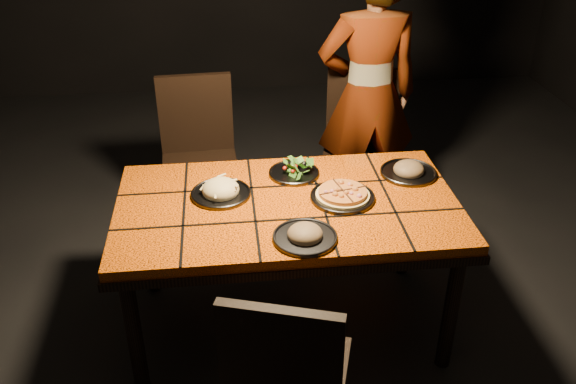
{
  "coord_description": "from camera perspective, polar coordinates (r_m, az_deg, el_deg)",
  "views": [
    {
      "loc": [
        -0.27,
        -2.42,
        2.24
      ],
      "look_at": [
        -0.0,
        -0.03,
        0.82
      ],
      "focal_mm": 38.0,
      "sensor_mm": 36.0,
      "label": 1
    }
  ],
  "objects": [
    {
      "name": "room_shell",
      "position": [
        2.54,
        -0.06,
        13.62
      ],
      "size": [
        6.04,
        7.04,
        3.08
      ],
      "color": "black",
      "rests_on": "ground"
    },
    {
      "name": "chair_far_right",
      "position": [
        3.91,
        6.76,
        5.04
      ],
      "size": [
        0.55,
        0.55,
        1.0
      ],
      "rotation": [
        0.0,
        0.0,
        -0.24
      ],
      "color": "black",
      "rests_on": "ground"
    },
    {
      "name": "chair_near",
      "position": [
        2.32,
        -0.19,
        -16.71
      ],
      "size": [
        0.53,
        0.53,
        0.94
      ],
      "rotation": [
        0.0,
        0.0,
        2.84
      ],
      "color": "black",
      "rests_on": "ground"
    },
    {
      "name": "plate_pasta",
      "position": [
        2.91,
        -6.32,
        0.12
      ],
      "size": [
        0.29,
        0.29,
        0.09
      ],
      "color": "#3A3B40",
      "rests_on": "dining_table"
    },
    {
      "name": "chair_far_left",
      "position": [
        3.8,
        -8.37,
        4.13
      ],
      "size": [
        0.48,
        0.48,
        1.0
      ],
      "rotation": [
        0.0,
        0.0,
        0.06
      ],
      "color": "black",
      "rests_on": "ground"
    },
    {
      "name": "plate_mushroom_a",
      "position": [
        2.59,
        1.6,
        -3.99
      ],
      "size": [
        0.28,
        0.28,
        0.09
      ],
      "color": "#3A3B40",
      "rests_on": "dining_table"
    },
    {
      "name": "plate_pizza",
      "position": [
        2.88,
        5.13,
        -0.32
      ],
      "size": [
        0.31,
        0.31,
        0.04
      ],
      "color": "#3A3B40",
      "rests_on": "dining_table"
    },
    {
      "name": "dining_table",
      "position": [
        2.9,
        -0.05,
        -2.28
      ],
      "size": [
        1.62,
        0.92,
        0.75
      ],
      "color": "#E15807",
      "rests_on": "ground"
    },
    {
      "name": "plate_salad",
      "position": [
        3.07,
        0.57,
        2.05
      ],
      "size": [
        0.26,
        0.26,
        0.07
      ],
      "color": "#3A3B40",
      "rests_on": "dining_table"
    },
    {
      "name": "plate_mushroom_b",
      "position": [
        3.14,
        11.23,
        2.05
      ],
      "size": [
        0.29,
        0.29,
        0.09
      ],
      "color": "#3A3B40",
      "rests_on": "dining_table"
    },
    {
      "name": "diner",
      "position": [
        3.79,
        7.48,
        8.92
      ],
      "size": [
        0.64,
        0.43,
        1.73
      ],
      "primitive_type": "imported",
      "rotation": [
        0.0,
        0.0,
        3.17
      ],
      "color": "brown",
      "rests_on": "ground"
    }
  ]
}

